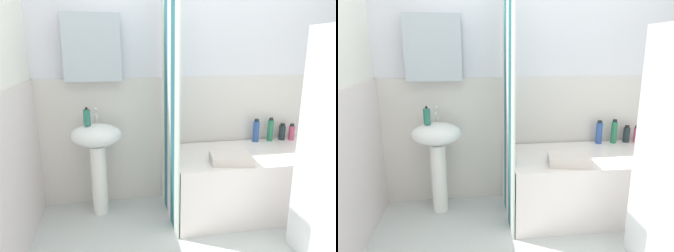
% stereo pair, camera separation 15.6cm
% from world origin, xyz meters
% --- Properties ---
extents(wall_back_tiled, '(3.60, 0.18, 2.40)m').
position_xyz_m(wall_back_tiled, '(-0.06, 1.26, 1.14)').
color(wall_back_tiled, white).
rests_on(wall_back_tiled, ground_plane).
extents(sink, '(0.44, 0.34, 0.84)m').
position_xyz_m(sink, '(-1.01, 1.03, 0.61)').
color(sink, white).
rests_on(sink, ground_plane).
extents(faucet, '(0.03, 0.12, 0.12)m').
position_xyz_m(faucet, '(-1.01, 1.11, 0.90)').
color(faucet, silver).
rests_on(faucet, sink).
extents(soap_dispenser, '(0.06, 0.06, 0.16)m').
position_xyz_m(soap_dispenser, '(-1.08, 1.00, 0.90)').
color(soap_dispenser, '#2B735E').
rests_on(soap_dispenser, sink).
extents(bathtub, '(1.41, 0.72, 0.55)m').
position_xyz_m(bathtub, '(0.32, 0.86, 0.28)').
color(bathtub, white).
rests_on(bathtub, ground_plane).
extents(shower_curtain, '(0.01, 0.72, 2.00)m').
position_xyz_m(shower_curtain, '(-0.40, 0.86, 1.00)').
color(shower_curtain, white).
rests_on(shower_curtain, ground_plane).
extents(conditioner_bottle, '(0.06, 0.06, 0.17)m').
position_xyz_m(conditioner_bottle, '(0.92, 1.14, 0.63)').
color(conditioner_bottle, '#C84A70').
rests_on(conditioner_bottle, bathtub).
extents(shampoo_bottle, '(0.06, 0.06, 0.17)m').
position_xyz_m(shampoo_bottle, '(0.83, 1.16, 0.63)').
color(shampoo_bottle, '#222E33').
rests_on(shampoo_bottle, bathtub).
extents(lotion_bottle, '(0.06, 0.06, 0.24)m').
position_xyz_m(lotion_bottle, '(0.69, 1.15, 0.66)').
color(lotion_bottle, '#2C7C55').
rests_on(lotion_bottle, bathtub).
extents(body_wash_bottle, '(0.06, 0.06, 0.23)m').
position_xyz_m(body_wash_bottle, '(0.53, 1.15, 0.66)').
color(body_wash_bottle, '#3254A2').
rests_on(body_wash_bottle, bathtub).
extents(towel_folded, '(0.37, 0.28, 0.07)m').
position_xyz_m(towel_folded, '(0.07, 0.65, 0.59)').
color(towel_folded, beige).
rests_on(towel_folded, bathtub).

